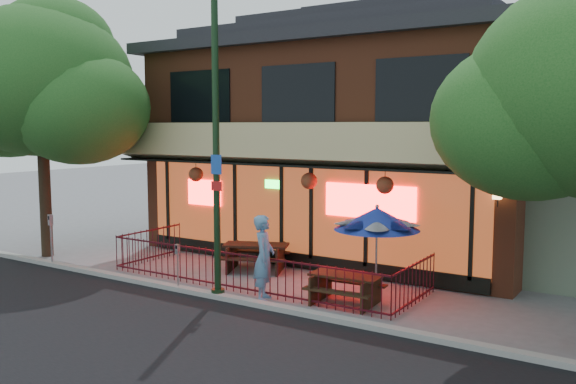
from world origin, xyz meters
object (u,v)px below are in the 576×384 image
at_px(picnic_table_right, 345,285).
at_px(street_tree_left, 43,74).
at_px(pedestrian, 264,258).
at_px(patio_umbrella, 377,219).
at_px(street_light, 216,166).
at_px(parking_meter_far, 51,231).
at_px(parking_meter_near, 178,259).
at_px(picnic_table_left, 256,253).

bearing_deg(picnic_table_right, street_tree_left, -177.94).
xyz_separation_m(street_tree_left, pedestrian, (8.52, -0.37, -4.66)).
relative_size(patio_umbrella, pedestrian, 1.13).
bearing_deg(picnic_table_right, pedestrian, -157.31).
xyz_separation_m(street_light, parking_meter_far, (-6.20, -0.08, -2.12)).
distance_m(patio_umbrella, pedestrian, 2.79).
bearing_deg(parking_meter_far, street_light, 0.72).
relative_size(picnic_table_right, patio_umbrella, 0.75).
xyz_separation_m(street_tree_left, picnic_table_right, (10.28, 0.37, -5.21)).
bearing_deg(street_light, parking_meter_near, -176.36).
relative_size(street_tree_left, parking_meter_far, 5.32).
height_order(street_tree_left, picnic_table_right, street_tree_left).
relative_size(street_tree_left, picnic_table_left, 3.66).
distance_m(picnic_table_right, patio_umbrella, 1.69).
bearing_deg(parking_meter_near, picnic_table_right, 17.02).
xyz_separation_m(picnic_table_left, pedestrian, (1.86, -2.25, 0.51)).
xyz_separation_m(street_tree_left, patio_umbrella, (10.76, 1.00, -3.72)).
bearing_deg(parking_meter_far, patio_umbrella, 11.11).
relative_size(pedestrian, parking_meter_near, 1.72).
height_order(picnic_table_left, parking_meter_far, parking_meter_far).
distance_m(patio_umbrella, parking_meter_far, 9.72).
bearing_deg(street_light, street_tree_left, 173.96).
bearing_deg(picnic_table_left, pedestrian, -50.45).
relative_size(street_tree_left, patio_umbrella, 3.53).
bearing_deg(street_tree_left, street_light, -6.04).
bearing_deg(picnic_table_left, parking_meter_far, -152.98).
bearing_deg(picnic_table_left, picnic_table_right, -22.70).
bearing_deg(parking_meter_near, pedestrian, 12.36).
relative_size(picnic_table_left, picnic_table_right, 1.29).
height_order(picnic_table_left, pedestrian, pedestrian).
bearing_deg(parking_meter_far, pedestrian, 3.93).
bearing_deg(picnic_table_right, patio_umbrella, 52.74).
height_order(street_light, parking_meter_near, street_light).
bearing_deg(street_light, patio_umbrella, 28.44).
relative_size(picnic_table_left, patio_umbrella, 0.96).
distance_m(street_tree_left, parking_meter_far, 4.89).
xyz_separation_m(street_tree_left, picnic_table_left, (6.66, 1.89, -5.17)).
height_order(patio_umbrella, parking_meter_near, patio_umbrella).
xyz_separation_m(parking_meter_near, parking_meter_far, (-4.98, -0.00, 0.23)).
relative_size(street_tree_left, pedestrian, 3.98).
distance_m(patio_umbrella, parking_meter_near, 5.02).
height_order(street_light, street_tree_left, street_tree_left).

